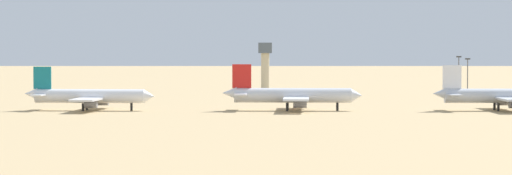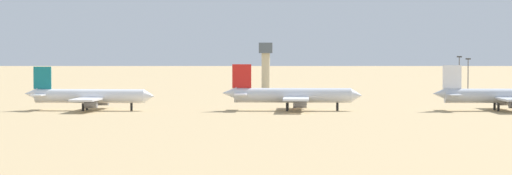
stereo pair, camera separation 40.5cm
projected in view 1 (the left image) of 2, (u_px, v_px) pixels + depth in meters
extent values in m
plane|color=tan|center=(295.00, 114.00, 279.64)|extent=(4000.00, 4000.00, 0.00)
pyramid|color=gray|center=(73.00, 35.00, 1232.71)|extent=(348.22, 293.54, 60.94)
pyramid|color=#83685E|center=(320.00, 24.00, 1352.78)|extent=(324.08, 293.80, 89.46)
pyramid|color=gray|center=(470.00, 5.00, 1412.95)|extent=(298.10, 288.28, 139.45)
cylinder|color=white|center=(90.00, 96.00, 293.50)|extent=(29.14, 5.28, 3.62)
cone|color=white|center=(149.00, 96.00, 292.24)|extent=(2.91, 3.59, 3.44)
cone|color=white|center=(31.00, 94.00, 294.74)|extent=(3.79, 3.28, 3.08)
cube|color=#14727A|center=(42.00, 78.00, 294.34)|extent=(4.73, 0.72, 5.89)
cube|color=white|center=(46.00, 94.00, 298.11)|extent=(3.25, 6.31, 0.33)
cube|color=white|center=(39.00, 95.00, 290.89)|extent=(3.25, 6.31, 0.33)
cube|color=white|center=(93.00, 98.00, 293.45)|extent=(7.81, 29.28, 0.51)
cylinder|color=slate|center=(102.00, 102.00, 300.19)|extent=(3.37, 2.18, 1.99)
cylinder|color=slate|center=(91.00, 104.00, 286.66)|extent=(3.37, 2.18, 1.99)
cylinder|color=black|center=(131.00, 107.00, 292.72)|extent=(0.63, 0.63, 1.99)
cylinder|color=black|center=(87.00, 106.00, 295.87)|extent=(0.63, 0.63, 1.99)
cylinder|color=black|center=(83.00, 107.00, 291.54)|extent=(0.63, 0.63, 1.99)
cylinder|color=silver|center=(293.00, 95.00, 292.79)|extent=(30.67, 4.57, 3.82)
cone|color=silver|center=(357.00, 95.00, 292.01)|extent=(2.95, 3.70, 3.63)
cone|color=silver|center=(229.00, 93.00, 293.56)|extent=(3.90, 3.34, 3.25)
cube|color=red|center=(242.00, 76.00, 293.25)|extent=(4.98, 0.60, 6.21)
cube|color=silver|center=(243.00, 93.00, 297.23)|extent=(3.22, 6.57, 0.34)
cube|color=silver|center=(241.00, 94.00, 289.59)|extent=(3.22, 6.57, 0.34)
cube|color=silver|center=(297.00, 98.00, 292.77)|extent=(7.24, 30.73, 0.54)
cylinder|color=slate|center=(300.00, 101.00, 299.93)|extent=(3.49, 2.19, 2.10)
cylinder|color=slate|center=(300.00, 104.00, 285.62)|extent=(3.49, 2.19, 2.10)
cylinder|color=black|center=(337.00, 107.00, 292.35)|extent=(0.67, 0.67, 2.10)
cylinder|color=black|center=(288.00, 106.00, 295.26)|extent=(0.67, 0.67, 2.10)
cylinder|color=black|center=(287.00, 107.00, 290.68)|extent=(0.67, 0.67, 2.10)
cylinder|color=silver|center=(502.00, 96.00, 292.38)|extent=(30.03, 4.82, 3.74)
cone|color=silver|center=(440.00, 94.00, 292.14)|extent=(3.85, 3.31, 3.18)
cube|color=white|center=(452.00, 77.00, 292.03)|extent=(4.88, 0.64, 6.08)
cube|color=silver|center=(449.00, 94.00, 295.93)|extent=(3.22, 6.46, 0.34)
cube|color=silver|center=(455.00, 95.00, 288.45)|extent=(3.22, 6.46, 0.34)
cube|color=silver|center=(505.00, 98.00, 292.41)|extent=(7.43, 30.13, 0.52)
cylinder|color=slate|center=(503.00, 102.00, 299.48)|extent=(3.44, 2.18, 2.06)
cylinder|color=black|center=(494.00, 106.00, 294.71)|extent=(0.65, 0.65, 2.06)
cylinder|color=black|center=(498.00, 107.00, 290.22)|extent=(0.65, 0.65, 2.06)
cylinder|color=#C6B793|center=(265.00, 72.00, 431.48)|extent=(3.20, 3.20, 14.35)
cube|color=#4C5660|center=(265.00, 48.00, 431.15)|extent=(5.20, 5.20, 4.05)
cylinder|color=#59595E|center=(459.00, 75.00, 403.49)|extent=(0.36, 0.36, 12.95)
cube|color=#333333|center=(459.00, 57.00, 403.25)|extent=(1.80, 0.50, 0.50)
cylinder|color=#59595E|center=(468.00, 77.00, 401.33)|extent=(0.36, 0.36, 12.20)
cube|color=#333333|center=(468.00, 59.00, 401.10)|extent=(1.80, 0.50, 0.50)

